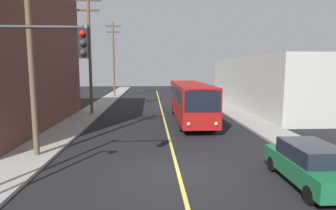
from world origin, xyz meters
TOP-DOWN VIEW (x-y plane):
  - ground_plane at (0.00, 0.00)m, footprint 120.00×120.00m
  - sidewalk_left at (-7.25, 10.00)m, footprint 2.50×90.00m
  - sidewalk_right at (7.25, 10.00)m, footprint 2.50×90.00m
  - lane_stripe_center at (0.00, 15.00)m, footprint 0.16×60.00m
  - building_right_warehouse at (14.50, 19.09)m, footprint 12.00×21.81m
  - city_bus at (2.20, 12.08)m, footprint 2.64×12.17m
  - parked_car_green at (4.88, -1.52)m, footprint 1.90×4.44m
  - utility_pole_near at (-6.90, 2.56)m, footprint 2.40×0.28m
  - utility_pole_mid at (-6.86, 15.56)m, footprint 2.40×0.28m
  - utility_pole_far at (-6.88, 32.65)m, footprint 2.40×0.28m
  - traffic_signal_left_corner at (-5.41, -1.37)m, footprint 3.75×0.48m

SIDE VIEW (x-z plane):
  - ground_plane at x=0.00m, z-range 0.00..0.00m
  - lane_stripe_center at x=0.00m, z-range 0.00..0.01m
  - sidewalk_left at x=-7.25m, z-range 0.00..0.15m
  - sidewalk_right at x=7.25m, z-range 0.00..0.15m
  - parked_car_green at x=4.88m, z-range 0.03..1.65m
  - city_bus at x=2.20m, z-range 0.22..3.42m
  - building_right_warehouse at x=14.50m, z-range 0.00..5.66m
  - traffic_signal_left_corner at x=-5.41m, z-range 1.30..7.30m
  - utility_pole_near at x=-6.90m, z-range 0.66..10.99m
  - utility_pole_mid at x=-6.86m, z-range 0.67..11.81m
  - utility_pole_far at x=-6.88m, z-range 0.67..12.04m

